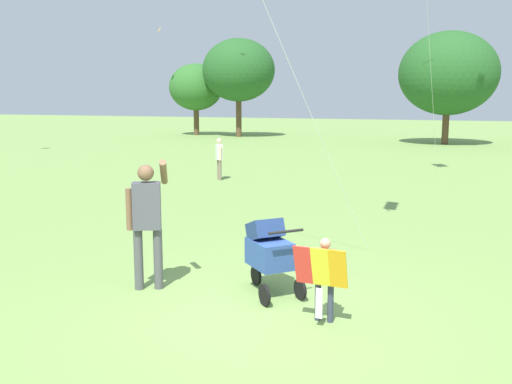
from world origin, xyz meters
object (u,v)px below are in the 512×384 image
object	(u,v)px
person_adult_flyer	(147,215)
person_couple_left	(219,155)
child_with_butterfly_kite	(324,272)
stroller	(269,250)

from	to	relation	value
person_adult_flyer	person_couple_left	distance (m)	10.53
child_with_butterfly_kite	stroller	distance (m)	1.19
child_with_butterfly_kite	person_adult_flyer	bearing A→B (deg)	171.74
child_with_butterfly_kite	person_couple_left	xyz separation A→B (m)	(-5.80, 10.38, 0.16)
person_adult_flyer	stroller	world-z (taller)	person_adult_flyer
person_couple_left	stroller	bearing A→B (deg)	-63.19
person_adult_flyer	stroller	distance (m)	1.72
stroller	person_couple_left	xyz separation A→B (m)	(-4.87, 9.64, 0.17)
child_with_butterfly_kite	person_couple_left	bearing A→B (deg)	119.18
stroller	person_couple_left	world-z (taller)	person_couple_left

